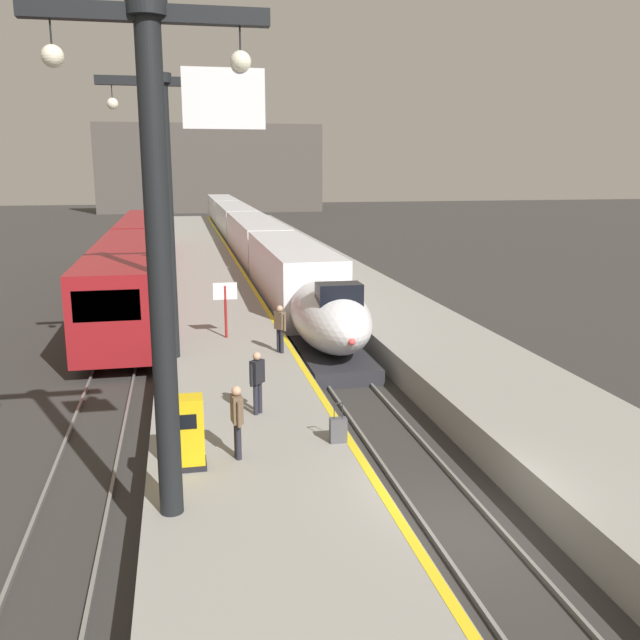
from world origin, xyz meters
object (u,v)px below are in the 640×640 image
object	(u,v)px
passenger_far_waiting	(257,378)
rolling_suitcase	(338,430)
highspeed_train_main	(245,232)
station_column_near	(160,216)
passenger_mid_platform	(280,325)
regional_train_adjacent	(136,257)
ticket_machine_yellow	(188,435)
station_column_mid	(166,192)
passenger_near_edge	(237,416)
departure_info_board	(225,299)

from	to	relation	value
passenger_far_waiting	rolling_suitcase	world-z (taller)	passenger_far_waiting
highspeed_train_main	station_column_near	world-z (taller)	station_column_near
passenger_mid_platform	rolling_suitcase	bearing A→B (deg)	-88.75
passenger_mid_platform	regional_train_adjacent	bearing A→B (deg)	106.99
passenger_far_waiting	ticket_machine_yellow	xyz separation A→B (m)	(-1.85, -3.00, -0.25)
station_column_near	station_column_mid	size ratio (longest dim) A/B	0.98
highspeed_train_main	rolling_suitcase	world-z (taller)	highspeed_train_main
passenger_far_waiting	ticket_machine_yellow	bearing A→B (deg)	-121.67
station_column_mid	passenger_mid_platform	distance (m)	5.86
rolling_suitcase	passenger_near_edge	bearing A→B (deg)	-169.80
passenger_near_edge	ticket_machine_yellow	xyz separation A→B (m)	(-1.09, -0.27, -0.25)
station_column_near	rolling_suitcase	bearing A→B (deg)	34.97
ticket_machine_yellow	departure_info_board	size ratio (longest dim) A/B	0.75
passenger_mid_platform	departure_info_board	distance (m)	3.13
station_column_mid	ticket_machine_yellow	xyz separation A→B (m)	(0.35, -9.13, -4.82)
ticket_machine_yellow	passenger_mid_platform	bearing A→B (deg)	69.64
passenger_mid_platform	passenger_far_waiting	world-z (taller)	same
rolling_suitcase	departure_info_board	distance (m)	11.03
station_column_near	ticket_machine_yellow	world-z (taller)	station_column_near
highspeed_train_main	ticket_machine_yellow	distance (m)	44.87
station_column_near	rolling_suitcase	world-z (taller)	station_column_near
regional_train_adjacent	station_column_near	size ratio (longest dim) A/B	4.03
ticket_machine_yellow	passenger_near_edge	bearing A→B (deg)	13.89
station_column_near	departure_info_board	distance (m)	14.18
station_column_near	station_column_mid	distance (m)	11.08
rolling_suitcase	departure_info_board	world-z (taller)	departure_info_board
passenger_far_waiting	ticket_machine_yellow	distance (m)	3.54
station_column_near	station_column_mid	world-z (taller)	station_column_mid
regional_train_adjacent	passenger_mid_platform	world-z (taller)	regional_train_adjacent
passenger_near_edge	ticket_machine_yellow	size ratio (longest dim) A/B	1.06
station_column_mid	passenger_far_waiting	world-z (taller)	station_column_mid
station_column_mid	passenger_mid_platform	xyz separation A→B (m)	(3.67, -0.19, -4.57)
station_column_near	passenger_mid_platform	xyz separation A→B (m)	(3.61, 10.89, -4.57)
regional_train_adjacent	passenger_far_waiting	xyz separation A→B (m)	(4.40, -25.14, -0.09)
highspeed_train_main	passenger_near_edge	xyz separation A→B (m)	(-4.46, -44.26, 0.07)
rolling_suitcase	passenger_mid_platform	bearing A→B (deg)	91.25
passenger_mid_platform	passenger_far_waiting	bearing A→B (deg)	-103.86
station_column_mid	departure_info_board	world-z (taller)	station_column_mid
passenger_far_waiting	station_column_near	bearing A→B (deg)	-113.43
highspeed_train_main	departure_info_board	world-z (taller)	highspeed_train_main
highspeed_train_main	regional_train_adjacent	bearing A→B (deg)	-116.30
station_column_mid	passenger_near_edge	size ratio (longest dim) A/B	5.48
regional_train_adjacent	passenger_near_edge	distance (m)	28.11
regional_train_adjacent	departure_info_board	world-z (taller)	regional_train_adjacent
station_column_near	passenger_near_edge	xyz separation A→B (m)	(1.38, 2.22, -4.57)
passenger_near_edge	rolling_suitcase	world-z (taller)	passenger_near_edge
highspeed_train_main	station_column_near	bearing A→B (deg)	-97.17
passenger_mid_platform	departure_info_board	bearing A→B (deg)	123.50
station_column_near	departure_info_board	bearing A→B (deg)	81.93
regional_train_adjacent	ticket_machine_yellow	distance (m)	28.26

